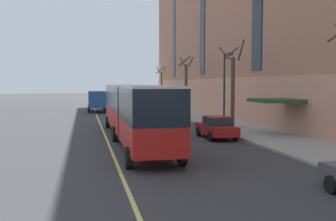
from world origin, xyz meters
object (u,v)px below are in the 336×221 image
parked_car_green_0 (153,105)px  box_truck (97,100)px  street_tree_mid_block (233,86)px  street_lamp (225,82)px  city_bus (133,109)px  street_tree_far_uptown (186,85)px  parked_car_red_3 (172,113)px  parked_car_red_1 (216,127)px  fire_hydrant (175,111)px  street_tree_far_downtown (161,86)px

parked_car_green_0 → box_truck: box_truck is taller
street_tree_mid_block → street_lamp: size_ratio=1.20×
street_tree_mid_block → city_bus: bearing=-150.7°
city_bus → street_lamp: 8.66m
street_tree_far_uptown → street_lamp: 17.07m
street_tree_mid_block → parked_car_red_3: bearing=110.0°
city_bus → parked_car_red_3: city_bus is taller
parked_car_red_1 → fire_hydrant: bearing=84.9°
city_bus → parked_car_red_3: (5.81, 13.91, -1.37)m
parked_car_red_1 → street_tree_far_downtown: (3.18, 35.86, 2.60)m
box_truck → street_lamp: size_ratio=1.17×
parked_car_green_0 → street_tree_far_downtown: (2.90, 8.46, 2.60)m
parked_car_green_0 → fire_hydrant: (1.55, -6.91, -0.29)m
box_truck → parked_car_red_3: bearing=-61.5°
street_tree_far_downtown → fire_hydrant: street_tree_far_downtown is taller
parked_car_red_3 → box_truck: size_ratio=0.61×
parked_car_green_0 → box_truck: 7.65m
parked_car_green_0 → parked_car_red_1: same height
city_bus → street_lamp: (7.76, 3.40, 1.78)m
box_truck → street_tree_far_uptown: size_ratio=1.00×
parked_car_red_1 → box_truck: bearing=104.9°
parked_car_green_0 → parked_car_red_1: 27.40m
parked_car_red_1 → parked_car_green_0: bearing=89.4°
street_lamp → street_tree_far_downtown: bearing=87.8°
parked_car_red_3 → street_tree_far_uptown: bearing=63.7°
box_truck → parked_car_green_0: bearing=-0.2°
box_truck → street_lamp: 25.75m
street_tree_mid_block → fire_hydrant: 15.71m
city_bus → parked_car_green_0: bearing=77.4°
street_lamp → fire_hydrant: bearing=90.3°
street_tree_far_uptown → street_tree_far_downtown: street_tree_far_uptown is taller
city_bus → street_tree_mid_block: size_ratio=2.74×
street_tree_far_uptown → city_bus: bearing=-113.9°
parked_car_green_0 → street_tree_mid_block: street_tree_mid_block is taller
parked_car_red_3 → fire_hydrant: (1.85, 6.49, -0.29)m
parked_car_red_1 → street_tree_mid_block: 6.70m
parked_car_green_0 → street_lamp: size_ratio=0.72×
parked_car_red_3 → street_tree_far_uptown: size_ratio=0.61×
parked_car_red_3 → fire_hydrant: bearing=74.1°
parked_car_red_3 → street_tree_mid_block: 9.83m
parked_car_green_0 → street_tree_mid_block: size_ratio=0.60×
fire_hydrant → street_lamp: bearing=-89.7°
parked_car_red_3 → street_tree_mid_block: bearing=-70.0°
parked_car_green_0 → parked_car_red_1: size_ratio=1.00×
street_tree_mid_block → fire_hydrant: (-1.36, 15.34, -3.14)m
street_lamp → parked_car_green_0: bearing=94.0°
street_tree_far_downtown → fire_hydrant: 15.69m
parked_car_red_1 → parked_car_red_3: 14.00m
city_bus → street_tree_far_downtown: street_tree_far_downtown is taller
parked_car_red_1 → street_lamp: bearing=61.2°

